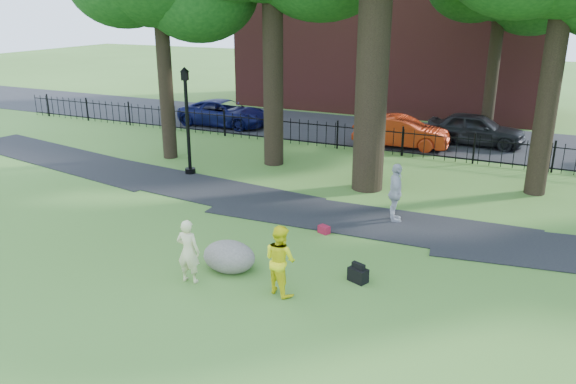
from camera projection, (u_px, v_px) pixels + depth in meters
The scene contains 15 objects.
ground at pixel (283, 267), 14.26m from camera, with size 120.00×120.00×0.00m, color #416824.
footpath at pixel (367, 222), 17.20m from camera, with size 36.00×2.60×0.03m, color black.
street at pixel (421, 137), 27.98m from camera, with size 80.00×7.00×0.02m, color black.
iron_fence at pixel (402, 142), 24.36m from camera, with size 44.00×0.04×1.20m.
brick_building at pixel (392, 8), 34.51m from camera, with size 18.00×8.00×12.00m, color maroon.
woman at pixel (188, 251), 13.28m from camera, with size 0.58×0.38×1.59m, color beige.
man at pixel (280, 260), 12.76m from camera, with size 0.81×0.63×1.67m, color yellow.
pedestrian at pixel (395, 193), 16.94m from camera, with size 1.07×0.45×1.83m, color #B3B3B8.
boulder at pixel (229, 255), 14.03m from camera, with size 1.37×1.03×0.80m, color #5B564B.
lamppost at pixel (188, 123), 21.32m from camera, with size 0.41×0.41×4.12m.
backpack at pixel (358, 275), 13.48m from camera, with size 0.46×0.29×0.34m, color black.
red_bag at pixel (324, 229), 16.32m from camera, with size 0.33×0.21×0.23m, color maroon.
red_sedan at pixel (401, 132), 25.78m from camera, with size 1.51×4.32×1.42m, color #A9280D.
navy_van at pixel (224, 113), 30.26m from camera, with size 2.30×4.98×1.38m, color #0E1146.
grey_car at pixel (476, 129), 26.20m from camera, with size 1.78×4.42×1.50m, color black.
Camera 1 is at (5.57, -11.62, 6.41)m, focal length 35.00 mm.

